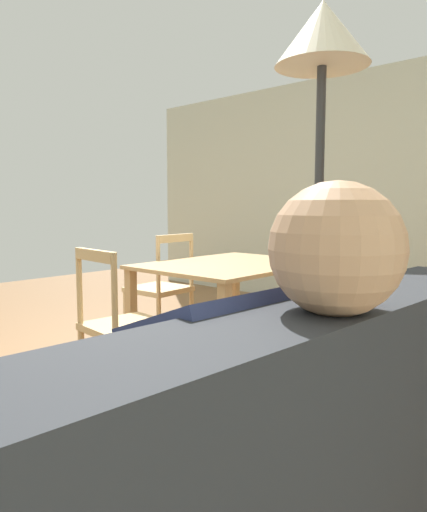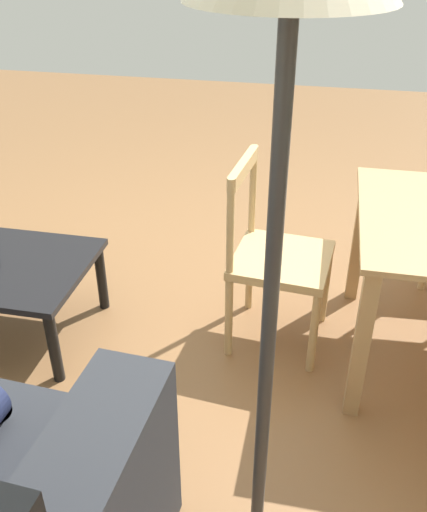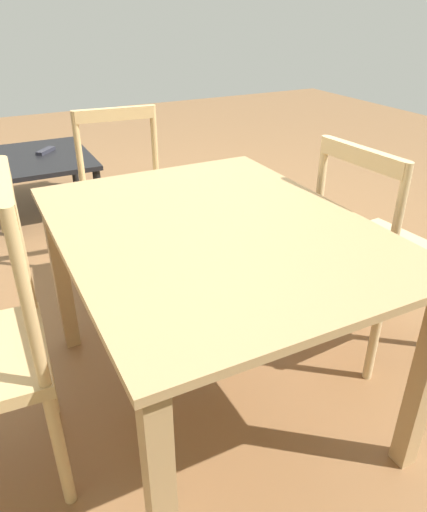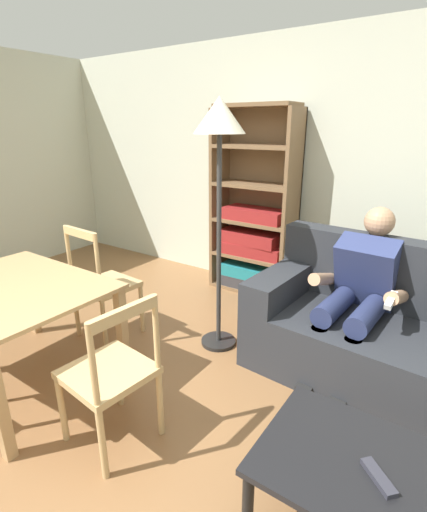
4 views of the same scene
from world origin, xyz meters
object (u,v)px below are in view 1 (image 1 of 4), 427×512
dining_chair_near_wall (325,314)px  dining_chair_by_doorway (161,289)px  dining_table (231,278)px  dining_chair_facing_couch (123,327)px  floor_lamp (322,80)px  person_lounging (211,453)px

dining_chair_near_wall → dining_chair_by_doorway: bearing=-90.0°
dining_table → dining_chair_facing_couch: dining_chair_facing_couch is taller
dining_chair_facing_couch → floor_lamp: size_ratio=0.47×
dining_table → dining_chair_by_doorway: (-0.00, -0.74, -0.17)m
dining_table → dining_chair_facing_couch: 0.95m
floor_lamp → dining_chair_facing_couch: bearing=-85.8°
person_lounging → dining_chair_near_wall: (-1.82, -0.73, -0.14)m
floor_lamp → dining_chair_near_wall: bearing=-153.7°
floor_lamp → person_lounging: bearing=17.8°
dining_table → dining_chair_facing_couch: (0.93, -0.00, -0.17)m
dining_chair_near_wall → floor_lamp: 1.47m
dining_chair_facing_couch → dining_chair_by_doorway: dining_chair_by_doorway is taller
person_lounging → dining_table: size_ratio=0.95×
dining_chair_near_wall → floor_lamp: floor_lamp is taller
dining_chair_by_doorway → dining_chair_facing_couch: bearing=38.1°
dining_table → dining_chair_by_doorway: bearing=-90.2°
dining_table → dining_chair_near_wall: bearing=90.2°
dining_table → dining_chair_facing_couch: bearing=-0.2°
dining_chair_near_wall → dining_chair_by_doorway: size_ratio=1.08×
person_lounging → dining_chair_near_wall: bearing=-158.1°
person_lounging → dining_chair_by_doorway: person_lounging is taller
dining_chair_near_wall → dining_chair_by_doorway: dining_chair_near_wall is taller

